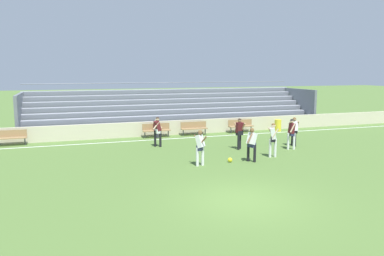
{
  "coord_description": "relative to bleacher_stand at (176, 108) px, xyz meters",
  "views": [
    {
      "loc": [
        -5.53,
        -10.96,
        4.31
      ],
      "look_at": [
        0.73,
        7.44,
        1.35
      ],
      "focal_mm": 35.42,
      "sensor_mm": 36.0,
      "label": 1
    }
  ],
  "objects": [
    {
      "name": "trash_bin",
      "position": [
        6.39,
        -4.15,
        -1.05
      ],
      "size": [
        0.48,
        0.48,
        0.84
      ],
      "primitive_type": "cylinder",
      "color": "yellow",
      "rests_on": "ground"
    },
    {
      "name": "player_dark_on_ball",
      "position": [
        -3.09,
        -6.83,
        -0.45
      ],
      "size": [
        0.63,
        0.45,
        1.71
      ],
      "color": "black",
      "rests_on": "ground"
    },
    {
      "name": "sideline_wall",
      "position": [
        -2.55,
        -3.25,
        -0.98
      ],
      "size": [
        48.0,
        0.16,
        0.98
      ],
      "primitive_type": "cube",
      "color": "beige",
      "rests_on": "ground"
    },
    {
      "name": "bench_far_left",
      "position": [
        -2.45,
        -3.81,
        -0.93
      ],
      "size": [
        1.8,
        0.4,
        0.9
      ],
      "color": "#99754C",
      "rests_on": "ground"
    },
    {
      "name": "player_dark_dropping_back",
      "position": [
        3.69,
        -9.93,
        -0.46
      ],
      "size": [
        0.44,
        0.52,
        1.69
      ],
      "color": "white",
      "rests_on": "ground"
    },
    {
      "name": "bleacher_stand",
      "position": [
        0.0,
        0.0,
        0.0
      ],
      "size": [
        21.96,
        4.85,
        3.36
      ],
      "color": "#9EA3AD",
      "rests_on": "ground"
    },
    {
      "name": "player_white_deep_cover",
      "position": [
        1.74,
        -11.27,
        -0.44
      ],
      "size": [
        0.46,
        0.62,
        1.72
      ],
      "color": "white",
      "rests_on": "ground"
    },
    {
      "name": "bench_far_right",
      "position": [
        -11.11,
        -3.81,
        -0.93
      ],
      "size": [
        1.8,
        0.4,
        0.9
      ],
      "color": "#99754C",
      "rests_on": "ground"
    },
    {
      "name": "field_line_sideline",
      "position": [
        -2.55,
        -4.65,
        -1.47
      ],
      "size": [
        44.0,
        0.12,
        0.01
      ],
      "primitive_type": "cube",
      "color": "white",
      "rests_on": "ground"
    },
    {
      "name": "spectator_seated",
      "position": [
        -2.45,
        -3.92,
        -0.77
      ],
      "size": [
        0.36,
        0.42,
        1.21
      ],
      "color": "#2D2D38",
      "rests_on": "ground"
    },
    {
      "name": "player_white_overlapping",
      "position": [
        0.28,
        -11.79,
        -0.5
      ],
      "size": [
        0.71,
        0.51,
        1.63
      ],
      "color": "black",
      "rests_on": "ground"
    },
    {
      "name": "bench_near_wall_gap",
      "position": [
        0.14,
        -3.81,
        -0.93
      ],
      "size": [
        1.8,
        0.4,
        0.9
      ],
      "color": "#99754C",
      "rests_on": "ground"
    },
    {
      "name": "soccer_ball",
      "position": [
        -0.73,
        -11.55,
        -1.36
      ],
      "size": [
        0.22,
        0.22,
        0.22
      ],
      "primitive_type": "sphere",
      "color": "yellow",
      "rests_on": "ground"
    },
    {
      "name": "bench_centre_sideline",
      "position": [
        3.61,
        -3.81,
        -0.93
      ],
      "size": [
        1.8,
        0.4,
        0.9
      ],
      "color": "#99754C",
      "rests_on": "ground"
    },
    {
      "name": "player_white_pressing_high",
      "position": [
        -2.3,
        -11.72,
        -0.49
      ],
      "size": [
        0.53,
        0.7,
        1.65
      ],
      "color": "white",
      "rests_on": "ground"
    },
    {
      "name": "player_white_wide_right",
      "position": [
        4.38,
        -9.13,
        -0.48
      ],
      "size": [
        0.58,
        0.46,
        1.67
      ],
      "color": "black",
      "rests_on": "ground"
    },
    {
      "name": "ground_plane",
      "position": [
        -2.55,
        -16.6,
        -1.47
      ],
      "size": [
        160.0,
        160.0,
        0.0
      ],
      "primitive_type": "plane",
      "color": "#4C6B30"
    },
    {
      "name": "player_dark_wide_left",
      "position": [
        1.0,
        -8.97,
        -0.44
      ],
      "size": [
        0.46,
        0.62,
        1.72
      ],
      "color": "black",
      "rests_on": "ground"
    }
  ]
}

